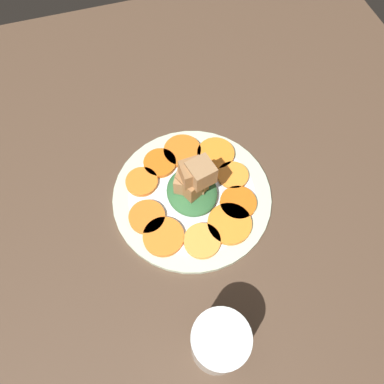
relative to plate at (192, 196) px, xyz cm
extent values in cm
cube|color=#4C3828|center=(0.00, 0.00, -1.52)|extent=(120.00, 120.00, 2.00)
cylinder|color=beige|center=(0.00, 0.00, -0.02)|extent=(29.60, 29.60, 1.00)
cylinder|color=white|center=(0.00, 0.00, 0.03)|extent=(23.68, 23.68, 1.00)
cylinder|color=orange|center=(1.38, -8.55, 1.03)|extent=(5.91, 5.91, 0.90)
cylinder|color=orange|center=(7.05, -7.02, 1.03)|extent=(7.32, 7.32, 0.90)
cylinder|color=orange|center=(9.61, -0.95, 1.03)|extent=(7.37, 7.37, 0.90)
cylinder|color=orange|center=(8.18, 4.00, 1.03)|extent=(6.34, 6.34, 0.90)
cylinder|color=orange|center=(5.14, 8.31, 1.03)|extent=(6.08, 6.08, 0.90)
cylinder|color=orange|center=(-2.18, 9.11, 1.03)|extent=(6.57, 6.57, 0.90)
cylinder|color=orange|center=(-6.70, 7.24, 1.03)|extent=(7.26, 7.26, 0.90)
cylinder|color=#F9963A|center=(-9.40, 1.03, 1.03)|extent=(6.48, 6.48, 0.90)
cylinder|color=orange|center=(-7.77, -4.59, 1.03)|extent=(7.91, 7.91, 0.90)
cylinder|color=#D66115|center=(-4.35, -7.49, 1.03)|extent=(6.73, 6.73, 0.90)
ellipsoid|color=#2D6033|center=(0.00, 0.00, 1.74)|extent=(10.30, 9.27, 2.32)
cube|color=olive|center=(0.04, 0.23, 5.02)|extent=(5.67, 5.67, 4.25)
cube|color=#9E754C|center=(0.68, 0.92, 4.73)|extent=(5.00, 5.00, 3.66)
cube|color=#9E754C|center=(0.94, -1.07, 4.94)|extent=(5.66, 5.66, 4.09)
cube|color=#9E754C|center=(-0.67, -1.35, 8.95)|extent=(4.87, 4.87, 4.04)
cube|color=olive|center=(0.00, 0.01, 8.53)|extent=(3.95, 3.95, 3.76)
cube|color=#B2B2B7|center=(1.83, -6.64, 0.78)|extent=(13.18, 3.48, 0.40)
cube|color=#B2B2B7|center=(-5.44, -5.30, 0.78)|extent=(1.99, 2.56, 0.40)
cube|color=#B2B2B7|center=(-8.97, -5.66, 0.78)|extent=(5.17, 1.25, 0.40)
cube|color=#B2B2B7|center=(-8.85, -5.01, 0.78)|extent=(5.17, 1.25, 0.40)
cube|color=#B2B2B7|center=(-8.72, -4.35, 0.78)|extent=(5.17, 1.25, 0.40)
cube|color=#B2B2B7|center=(-8.60, -3.69, 0.78)|extent=(5.17, 1.25, 0.40)
cylinder|color=silver|center=(-26.24, 4.02, 5.20)|extent=(8.08, 8.08, 11.44)
camera|label=1|loc=(-30.68, 9.39, 62.32)|focal=35.00mm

